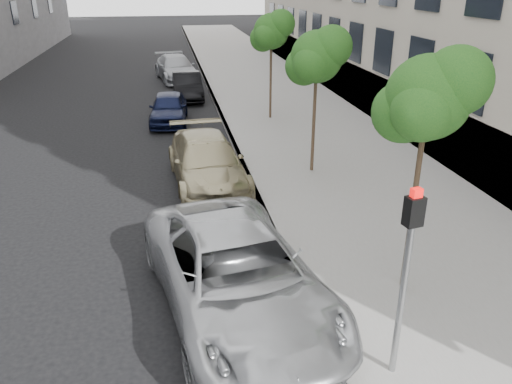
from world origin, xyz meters
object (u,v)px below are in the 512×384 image
object	(u,v)px
signal_pole	(407,264)
minivan	(237,275)
sedan_blue	(169,108)
tree_far	(272,31)
sedan_rear	(176,68)
tree_mid	(318,57)
tree_near	(430,97)
sedan_black	(187,86)
suv	(207,162)

from	to	relation	value
signal_pole	minivan	bearing A→B (deg)	124.69
signal_pole	sedan_blue	distance (m)	15.91
tree_far	sedan_blue	distance (m)	5.33
minivan	sedan_rear	world-z (taller)	minivan
tree_mid	tree_far	xyz separation A→B (m)	(-0.00, 6.50, 0.09)
tree_near	tree_mid	distance (m)	6.50
tree_mid	minivan	size ratio (longest dim) A/B	0.77
tree_near	sedan_blue	xyz separation A→B (m)	(-4.33, 13.39, -3.23)
sedan_black	suv	bearing A→B (deg)	-91.24
tree_far	minivan	distance (m)	13.80
sedan_black	tree_mid	bearing A→B (deg)	-74.89
sedan_blue	sedan_black	size ratio (longest dim) A/B	0.95
tree_far	sedan_blue	world-z (taller)	tree_far
tree_near	minivan	size ratio (longest dim) A/B	0.81
signal_pole	sedan_rear	bearing A→B (deg)	84.80
tree_far	sedan_blue	size ratio (longest dim) A/B	1.18
suv	sedan_rear	xyz separation A→B (m)	(-0.40, 16.72, 0.01)
minivan	sedan_blue	bearing A→B (deg)	84.30
signal_pole	sedan_rear	xyz separation A→B (m)	(-2.53, 25.05, -1.32)
tree_near	sedan_black	world-z (taller)	tree_near
minivan	sedan_rear	size ratio (longest dim) A/B	1.14
tree_far	sedan_rear	distance (m)	11.00
tree_near	tree_mid	world-z (taller)	tree_near
tree_near	sedan_blue	world-z (taller)	tree_near
tree_far	suv	distance (m)	8.15
suv	sedan_black	size ratio (longest dim) A/B	1.25
sedan_blue	tree_far	bearing A→B (deg)	-1.24
sedan_blue	minivan	bearing A→B (deg)	-81.78
tree_mid	sedan_blue	size ratio (longest dim) A/B	1.17
sedan_blue	sedan_rear	xyz separation A→B (m)	(0.60, 9.52, 0.09)
tree_near	sedan_black	xyz separation A→B (m)	(-3.33, 17.84, -3.22)
tree_near	sedan_blue	size ratio (longest dim) A/B	1.23
minivan	sedan_black	xyz separation A→B (m)	(0.00, 17.91, -0.14)
tree_far	minivan	size ratio (longest dim) A/B	0.78
tree_near	sedan_rear	distance (m)	23.42
suv	sedan_rear	bearing A→B (deg)	87.27
minivan	tree_mid	bearing A→B (deg)	53.16
tree_mid	signal_pole	bearing A→B (deg)	-97.94
tree_far	sedan_blue	xyz separation A→B (m)	(-4.33, 0.39, -3.07)
tree_mid	suv	xyz separation A→B (m)	(-3.33, -0.31, -2.91)
tree_mid	signal_pole	distance (m)	8.87
signal_pole	minivan	xyz separation A→B (m)	(-2.12, 2.07, -1.26)
minivan	suv	world-z (taller)	minivan
sedan_black	tree_far	bearing A→B (deg)	-56.72
signal_pole	suv	size ratio (longest dim) A/B	0.62
sedan_rear	signal_pole	bearing A→B (deg)	-93.13
sedan_blue	tree_near	bearing A→B (deg)	-68.12
tree_far	signal_pole	xyz separation A→B (m)	(-1.20, -15.14, -1.66)
signal_pole	tree_far	bearing A→B (deg)	74.49
sedan_blue	sedan_black	bearing A→B (deg)	81.17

